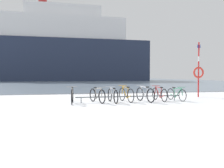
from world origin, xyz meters
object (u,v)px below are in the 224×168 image
(bicycle_4, at_px, (145,94))
(rescue_post, at_px, (199,71))
(bicycle_1, at_px, (97,95))
(bicycle_3, at_px, (126,94))
(ferry_ship, at_px, (66,51))
(bicycle_6, at_px, (176,94))
(bicycle_2, at_px, (113,95))
(bicycle_5, at_px, (159,94))
(bicycle_0, at_px, (72,96))

(bicycle_4, bearing_deg, rescue_post, 23.72)
(bicycle_1, bearing_deg, bicycle_3, 2.91)
(bicycle_3, height_order, ferry_ship, ferry_ship)
(ferry_ship, bearing_deg, bicycle_6, -83.97)
(bicycle_1, xyz_separation_m, ferry_ship, (-1.07, 50.82, 7.63))
(bicycle_2, bearing_deg, bicycle_3, 15.90)
(ferry_ship, bearing_deg, bicycle_3, -87.09)
(bicycle_3, bearing_deg, bicycle_6, 0.13)
(bicycle_6, bearing_deg, bicycle_1, -178.90)
(bicycle_4, bearing_deg, bicycle_6, 6.65)
(bicycle_5, xyz_separation_m, bicycle_6, (0.96, -0.02, -0.02))
(ferry_ship, bearing_deg, bicycle_1, -88.79)
(bicycle_0, distance_m, bicycle_6, 5.52)
(bicycle_4, xyz_separation_m, ferry_ship, (-3.52, 50.95, 7.61))
(bicycle_0, height_order, bicycle_5, bicycle_0)
(bicycle_5, xyz_separation_m, ferry_ship, (-4.40, 50.71, 7.62))
(bicycle_2, relative_size, bicycle_4, 0.99)
(bicycle_3, xyz_separation_m, bicycle_4, (0.94, -0.21, 0.00))
(bicycle_3, bearing_deg, ferry_ship, 92.91)
(bicycle_3, bearing_deg, bicycle_0, -175.79)
(bicycle_1, relative_size, ferry_ship, 0.04)
(bicycle_4, relative_size, rescue_post, 0.51)
(bicycle_5, relative_size, bicycle_6, 1.05)
(bicycle_6, bearing_deg, bicycle_0, -177.85)
(ferry_ship, bearing_deg, bicycle_0, -90.17)
(bicycle_2, relative_size, bicycle_5, 0.98)
(bicycle_0, height_order, bicycle_6, bicycle_0)
(bicycle_0, xyz_separation_m, ferry_ship, (0.15, 50.94, 7.61))
(bicycle_2, relative_size, ferry_ship, 0.04)
(bicycle_1, xyz_separation_m, bicycle_3, (1.50, 0.08, 0.02))
(bicycle_1, bearing_deg, ferry_ship, 91.21)
(bicycle_2, height_order, ferry_ship, ferry_ship)
(bicycle_1, relative_size, bicycle_2, 0.95)
(bicycle_3, distance_m, bicycle_5, 1.82)
(bicycle_2, height_order, bicycle_5, bicycle_5)
(bicycle_2, distance_m, ferry_ship, 51.55)
(bicycle_0, bearing_deg, bicycle_5, 2.84)
(rescue_post, bearing_deg, ferry_ship, 98.89)
(bicycle_5, bearing_deg, bicycle_1, -178.26)
(bicycle_6, bearing_deg, bicycle_3, -179.87)
(rescue_post, bearing_deg, bicycle_0, -166.90)
(bicycle_4, height_order, bicycle_6, bicycle_4)
(bicycle_3, relative_size, ferry_ship, 0.04)
(bicycle_6, xyz_separation_m, rescue_post, (2.32, 1.62, 1.28))
(bicycle_4, distance_m, ferry_ship, 51.63)
(bicycle_1, height_order, bicycle_4, bicycle_4)
(rescue_post, relative_size, ferry_ship, 0.08)
(bicycle_6, bearing_deg, bicycle_2, -176.45)
(bicycle_0, relative_size, ferry_ship, 0.04)
(bicycle_3, bearing_deg, bicycle_1, -177.09)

